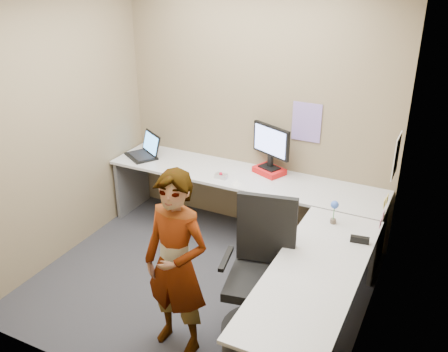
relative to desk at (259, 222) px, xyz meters
The scene contains 20 objects.
ground 0.83m from the desk, 138.54° to the right, with size 3.00×3.00×0.00m, color #222227.
wall_back 1.27m from the desk, 115.54° to the left, with size 3.00×3.00×0.00m, color #736347.
wall_right 1.36m from the desk, 19.95° to the right, with size 2.70×2.70×0.00m, color #736347.
wall_left 2.12m from the desk, 168.73° to the right, with size 2.70×2.70×0.00m, color #736347.
desk is the anchor object (origin of this frame).
paper_ream 0.80m from the desk, 105.43° to the left, with size 0.30×0.22×0.06m, color red.
monitor 0.93m from the desk, 105.15° to the left, with size 0.46×0.24×0.46m.
laptop 1.76m from the desk, 160.66° to the left, with size 0.47×0.45×0.26m.
trackball_mouse 0.76m from the desk, 145.04° to the left, with size 0.12×0.08×0.07m.
origami 0.57m from the desk, 137.71° to the left, with size 0.10×0.10×0.06m, color white.
stapler 0.98m from the desk, 10.68° to the right, with size 0.15×0.04×0.06m, color black.
flower 0.73m from the desk, ahead, with size 0.07×0.07×0.22m.
calendar_purple 1.15m from the desk, 82.85° to the left, with size 0.30×0.01×0.40m, color #846BB7.
calendar_white 1.35m from the desk, 26.02° to the left, with size 0.01×0.28×0.38m, color white.
sticky_note_a 1.13m from the desk, ahead, with size 0.01×0.07×0.07m, color #F2E059.
sticky_note_b 1.10m from the desk, 11.49° to the left, with size 0.01×0.07×0.07m, color pink.
sticky_note_c 1.08m from the desk, ahead, with size 0.01×0.07×0.07m, color pink.
sticky_note_d 1.15m from the desk, 16.61° to the left, with size 0.01×0.07×0.07m, color #F2E059.
office_chair 0.77m from the desk, 66.06° to the right, with size 0.64×0.61×1.14m.
person 1.16m from the desk, 100.03° to the right, with size 0.55×0.36×1.51m, color #999399.
Camera 1 is at (1.92, -3.35, 2.91)m, focal length 40.00 mm.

